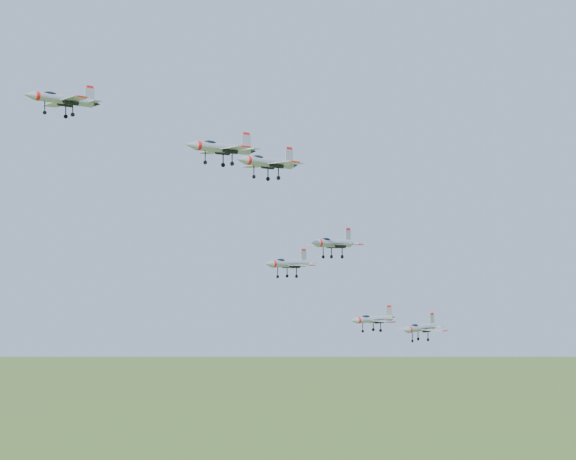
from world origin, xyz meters
TOP-DOWN VIEW (x-y plane):
  - jet_lead at (-21.42, 16.07)m, footprint 13.00×10.77m
  - jet_left_high at (-0.15, 3.71)m, footprint 13.76×11.33m
  - jet_right_high at (-7.92, -19.58)m, footprint 10.97×9.14m
  - jet_left_low at (13.32, 3.94)m, footprint 11.59×9.76m
  - jet_right_low at (9.80, -11.86)m, footprint 10.97×9.27m
  - jet_trail at (28.34, -0.91)m, footprint 10.59×8.72m
  - jet_extra at (44.74, 3.36)m, footprint 12.22×10.28m

SIDE VIEW (x-z plane):
  - jet_extra at x=44.74m, z-range 116.26..119.54m
  - jet_trail at x=28.34m, z-range 119.30..122.14m
  - jet_left_low at x=13.32m, z-range 128.97..132.09m
  - jet_right_low at x=9.80m, z-range 132.34..135.30m
  - jet_right_high at x=-7.92m, z-range 142.67..145.60m
  - jet_left_high at x=-0.15m, z-range 147.17..150.86m
  - jet_lead at x=-21.42m, z-range 154.43..157.90m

